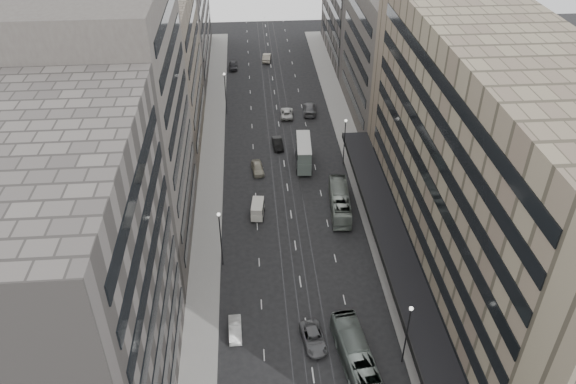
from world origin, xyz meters
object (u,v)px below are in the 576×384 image
object	(u,v)px
bus_far	(340,201)
panel_van	(258,209)
double_decker	(304,153)
sedan_1	(235,329)
bus_near	(356,358)
sedan_2	(314,338)

from	to	relation	value
bus_far	panel_van	distance (m)	12.02
double_decker	panel_van	bearing A→B (deg)	-117.43
double_decker	sedan_1	size ratio (longest dim) A/B	2.01
bus_near	bus_far	xyz separation A→B (m)	(2.58, 27.91, -0.07)
bus_near	bus_far	distance (m)	28.03
bus_far	sedan_1	xyz separation A→B (m)	(-15.26, -22.23, -0.87)
sedan_1	sedan_2	world-z (taller)	sedan_2
sedan_2	double_decker	bearing A→B (deg)	78.74
double_decker	sedan_2	distance (m)	37.14
panel_van	sedan_2	world-z (taller)	panel_van
panel_van	sedan_2	bearing A→B (deg)	-70.45
bus_near	sedan_2	bearing A→B (deg)	-49.04
bus_near	sedan_2	size ratio (longest dim) A/B	2.25
double_decker	panel_van	size ratio (longest dim) A/B	2.11
sedan_1	sedan_2	xyz separation A→B (m)	(8.64, -1.99, 0.04)
bus_far	sedan_2	size ratio (longest dim) A/B	2.15
double_decker	bus_far	bearing A→B (deg)	-69.07
panel_van	sedan_1	distance (m)	21.94
double_decker	sedan_1	xyz separation A→B (m)	(-11.24, -35.02, -1.69)
double_decker	panel_van	world-z (taller)	double_decker
bus_far	sedan_2	bearing A→B (deg)	79.32
sedan_1	double_decker	bearing A→B (deg)	70.51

